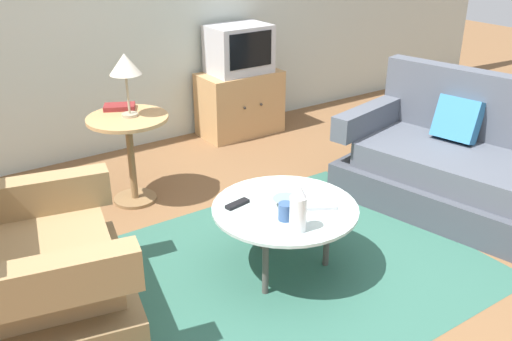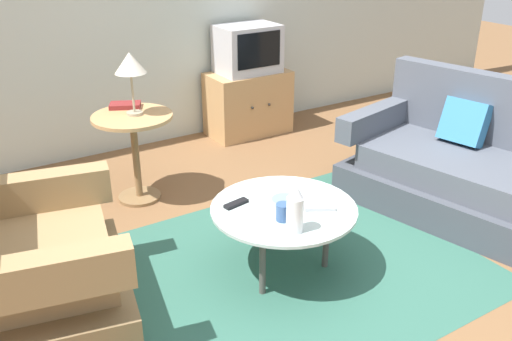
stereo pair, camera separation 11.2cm
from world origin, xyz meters
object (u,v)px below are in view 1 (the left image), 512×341
(television, at_px, (239,49))
(armchair, at_px, (26,274))
(tv_stand, at_px, (240,103))
(table_lamp, at_px, (125,66))
(book, at_px, (119,107))
(vase, at_px, (298,208))
(tv_remote_silver, at_px, (321,207))
(bowl, at_px, (286,202))
(couch, at_px, (473,170))
(side_table, at_px, (130,141))
(mug, at_px, (286,211))
(coffee_table, at_px, (285,212))
(tv_remote_dark, at_px, (237,204))

(television, bearing_deg, armchair, -143.67)
(tv_stand, bearing_deg, armchair, -143.76)
(table_lamp, bearing_deg, book, 89.92)
(tv_stand, distance_m, vase, 2.56)
(vase, distance_m, tv_remote_silver, 0.30)
(book, bearing_deg, bowl, -50.49)
(couch, bearing_deg, bowl, 72.23)
(side_table, distance_m, table_lamp, 0.52)
(bowl, distance_m, book, 1.55)
(mug, bearing_deg, bowl, 53.05)
(bowl, bearing_deg, tv_remote_silver, -43.44)
(mug, bearing_deg, tv_stand, 62.96)
(side_table, relative_size, bowl, 4.23)
(couch, bearing_deg, television, 0.48)
(side_table, relative_size, mug, 4.99)
(book, bearing_deg, side_table, -70.19)
(coffee_table, height_order, side_table, side_table)
(armchair, distance_m, couch, 2.91)
(couch, bearing_deg, side_table, 40.08)
(tv_remote_silver, bearing_deg, book, 137.29)
(mug, distance_m, tv_remote_dark, 0.31)
(tv_remote_dark, relative_size, tv_remote_silver, 0.88)
(armchair, relative_size, television, 2.13)
(armchair, distance_m, tv_remote_silver, 1.56)
(table_lamp, relative_size, mug, 3.36)
(vase, distance_m, book, 1.76)
(armchair, relative_size, mug, 8.95)
(mug, bearing_deg, television, 63.02)
(side_table, distance_m, mug, 1.46)
(tv_remote_dark, height_order, tv_remote_silver, same)
(side_table, xyz_separation_m, tv_remote_silver, (0.52, -1.44, -0.04))
(table_lamp, bearing_deg, bowl, -74.75)
(vase, xyz_separation_m, book, (-0.25, 1.74, 0.11))
(television, distance_m, mug, 2.46)
(vase, bearing_deg, tv_stand, 63.85)
(side_table, relative_size, table_lamp, 1.49)
(tv_stand, xyz_separation_m, television, (0.00, 0.01, 0.51))
(coffee_table, relative_size, book, 3.29)
(couch, xyz_separation_m, television, (-0.51, 2.18, 0.51))
(bowl, bearing_deg, book, 103.42)
(armchair, xyz_separation_m, side_table, (0.98, 1.00, 0.16))
(vase, xyz_separation_m, bowl, (0.11, 0.24, -0.11))
(coffee_table, height_order, tv_remote_dark, tv_remote_dark)
(tv_remote_silver, bearing_deg, coffee_table, 168.66)
(side_table, height_order, table_lamp, table_lamp)
(coffee_table, height_order, tv_remote_silver, tv_remote_silver)
(television, relative_size, vase, 2.00)
(vase, xyz_separation_m, tv_remote_silver, (0.25, 0.11, -0.12))
(bowl, relative_size, book, 0.61)
(tv_remote_dark, bearing_deg, television, 46.79)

